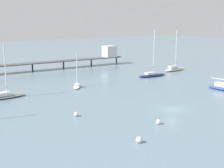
{
  "coord_description": "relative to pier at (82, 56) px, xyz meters",
  "views": [
    {
      "loc": [
        -41.57,
        -39.5,
        16.71
      ],
      "look_at": [
        0.0,
        19.95,
        1.5
      ],
      "focal_mm": 49.97,
      "sensor_mm": 36.0,
      "label": 1
    }
  ],
  "objects": [
    {
      "name": "ground_plane",
      "position": [
        -12.47,
        -56.61,
        -3.71
      ],
      "size": [
        400.0,
        400.0,
        0.0
      ],
      "primitive_type": "plane",
      "color": "slate"
    },
    {
      "name": "sailboat_blue",
      "position": [
        9.43,
        -51.72,
        -2.99
      ],
      "size": [
        3.75,
        8.25,
        10.58
      ],
      "color": "#2D4CB7",
      "rests_on": "ground_plane"
    },
    {
      "name": "sailboat_navy",
      "position": [
        7.36,
        -28.81,
        -3.0
      ],
      "size": [
        9.77,
        3.27,
        13.6
      ],
      "color": "navy",
      "rests_on": "ground_plane"
    },
    {
      "name": "pier",
      "position": [
        0.0,
        0.0,
        0.0
      ],
      "size": [
        56.79,
        5.67,
        6.87
      ],
      "color": "#4C4C51",
      "rests_on": "ground_plane"
    },
    {
      "name": "sailboat_cream",
      "position": [
        20.27,
        -25.37,
        -2.9
      ],
      "size": [
        9.15,
        2.5,
        13.24
      ],
      "color": "beige",
      "rests_on": "ground_plane"
    },
    {
      "name": "mooring_buoy_near",
      "position": [
        -29.31,
        -49.83,
        -3.31
      ],
      "size": [
        0.79,
        0.79,
        0.79
      ],
      "primitive_type": "sphere",
      "color": "silver",
      "rests_on": "ground_plane"
    },
    {
      "name": "mooring_buoy_mid",
      "position": [
        -27.95,
        -65.27,
        -3.27
      ],
      "size": [
        0.89,
        0.89,
        0.89
      ],
      "primitive_type": "sphere",
      "color": "silver",
      "rests_on": "ground_plane"
    },
    {
      "name": "mooring_buoy_far",
      "position": [
        -20.43,
        -61.13,
        -3.31
      ],
      "size": [
        0.8,
        0.8,
        0.8
      ],
      "primitive_type": "sphere",
      "color": "silver",
      "rests_on": "ground_plane"
    },
    {
      "name": "sailboat_gray",
      "position": [
        -35.85,
        -29.87,
        -3.06
      ],
      "size": [
        9.15,
        3.02,
        11.67
      ],
      "color": "gray",
      "rests_on": "ground_plane"
    },
    {
      "name": "sailboat_white",
      "position": [
        -17.79,
        -29.07,
        -3.16
      ],
      "size": [
        4.77,
        6.11,
        8.45
      ],
      "color": "white",
      "rests_on": "ground_plane"
    }
  ]
}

